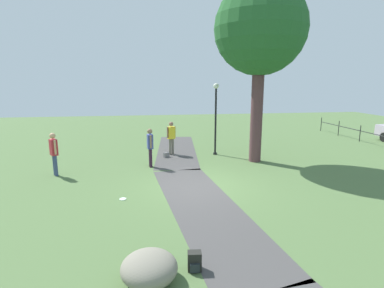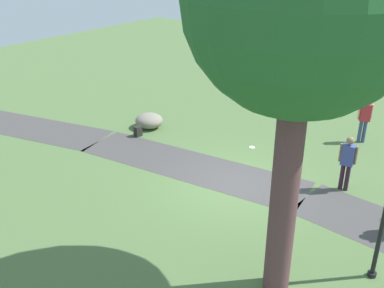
{
  "view_description": "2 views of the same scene",
  "coord_description": "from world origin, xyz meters",
  "views": [
    {
      "loc": [
        10.54,
        -1.86,
        3.8
      ],
      "look_at": [
        -0.61,
        -0.2,
        1.45
      ],
      "focal_mm": 28.3,
      "sensor_mm": 36.0,
      "label": 1
    },
    {
      "loc": [
        -6.1,
        10.37,
        6.9
      ],
      "look_at": [
        1.19,
        0.67,
        1.33
      ],
      "focal_mm": 41.44,
      "sensor_mm": 36.0,
      "label": 2
    }
  ],
  "objects": [
    {
      "name": "handbag_on_grass",
      "position": [
        -4.43,
        -0.95,
        0.14
      ],
      "size": [
        0.38,
        0.38,
        0.31
      ],
      "color": "gray",
      "rests_on": "ground"
    },
    {
      "name": "woman_with_handbag",
      "position": [
        -4.97,
        -0.64,
        1.01
      ],
      "size": [
        0.38,
        0.47,
        1.73
      ],
      "color": "#6F695C",
      "rests_on": "ground"
    },
    {
      "name": "man_near_boulder",
      "position": [
        -2.74,
        -1.76,
        1.02
      ],
      "size": [
        0.52,
        0.28,
        1.74
      ],
      "color": "#311A2E",
      "rests_on": "ground"
    },
    {
      "name": "lamp_post",
      "position": [
        -4.63,
        1.64,
        2.27
      ],
      "size": [
        0.28,
        0.28,
        3.7
      ],
      "color": "black",
      "rests_on": "ground"
    },
    {
      "name": "passerby_on_path",
      "position": [
        -2.04,
        -5.63,
        1.03
      ],
      "size": [
        0.45,
        0.39,
        1.77
      ],
      "color": "#38456D",
      "rests_on": "ground"
    },
    {
      "name": "footpath_segment_mid",
      "position": [
        1.94,
        -0.2,
        0.0
      ],
      "size": [
        8.18,
        2.93,
        0.01
      ],
      "color": "#454241",
      "rests_on": "ground"
    },
    {
      "name": "footpath_segment_near",
      "position": [
        -6.02,
        -0.27,
        0.0
      ],
      "size": [
        8.16,
        2.8,
        0.01
      ],
      "color": "#454241",
      "rests_on": "ground"
    },
    {
      "name": "ground_plane",
      "position": [
        0.0,
        0.0,
        0.0
      ],
      "size": [
        48.0,
        48.0,
        0.0
      ],
      "primitive_type": "plane",
      "color": "#4F6B3C"
    },
    {
      "name": "lawn_boulder",
      "position": [
        5.31,
        -1.91,
        0.29
      ],
      "size": [
        1.27,
        1.25,
        0.59
      ],
      "color": "gray",
      "rests_on": "ground"
    },
    {
      "name": "backpack_by_boulder",
      "position": [
        5.07,
        -0.99,
        0.19
      ],
      "size": [
        0.28,
        0.3,
        0.4
      ],
      "color": "black",
      "rests_on": "ground"
    },
    {
      "name": "large_shade_tree",
      "position": [
        -3.03,
        3.23,
        6.01
      ],
      "size": [
        4.13,
        4.13,
        8.16
      ],
      "color": "brown",
      "rests_on": "ground"
    },
    {
      "name": "frisbee_on_grass",
      "position": [
        0.98,
        -2.73,
        0.01
      ],
      "size": [
        0.23,
        0.23,
        0.02
      ],
      "color": "white",
      "rests_on": "ground"
    }
  ]
}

